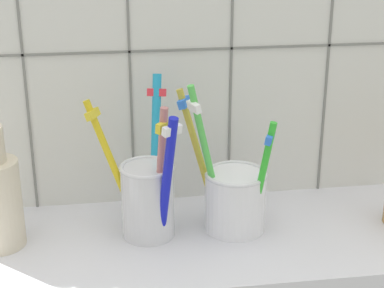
# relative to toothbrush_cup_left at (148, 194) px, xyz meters

# --- Properties ---
(counter_slab) EXTENTS (0.64, 0.22, 0.02)m
(counter_slab) POSITION_rel_toothbrush_cup_left_xyz_m (0.05, -0.02, -0.06)
(counter_slab) COLOR silver
(counter_slab) RESTS_ON ground
(tile_wall_back) EXTENTS (0.64, 0.02, 0.45)m
(tile_wall_back) POSITION_rel_toothbrush_cup_left_xyz_m (0.05, 0.10, 0.15)
(tile_wall_back) COLOR silver
(tile_wall_back) RESTS_ON ground
(toothbrush_cup_left) EXTENTS (0.11, 0.12, 0.18)m
(toothbrush_cup_left) POSITION_rel_toothbrush_cup_left_xyz_m (0.00, 0.00, 0.00)
(toothbrush_cup_left) COLOR silver
(toothbrush_cup_left) RESTS_ON counter_slab
(toothbrush_cup_right) EXTENTS (0.11, 0.08, 0.19)m
(toothbrush_cup_right) POSITION_rel_toothbrush_cup_left_xyz_m (0.10, -0.00, -0.01)
(toothbrush_cup_right) COLOR white
(toothbrush_cup_right) RESTS_ON counter_slab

